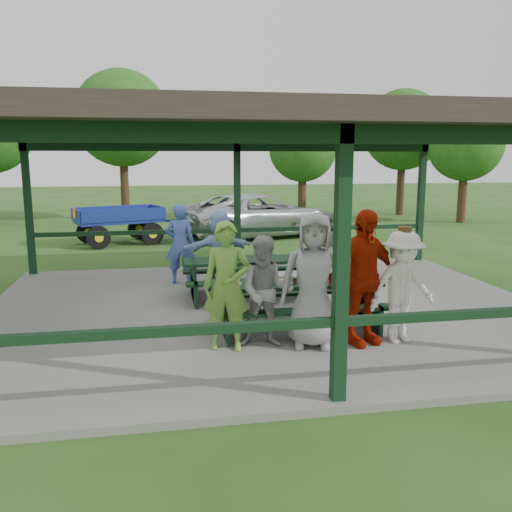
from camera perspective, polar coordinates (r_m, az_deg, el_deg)
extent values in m
plane|color=#264C17|center=(9.81, 1.34, -6.00)|extent=(90.00, 90.00, 0.00)
cube|color=slate|center=(9.80, 1.34, -5.72)|extent=(10.00, 8.00, 0.10)
cube|color=black|center=(5.86, 8.95, -1.23)|extent=(0.15, 0.15, 3.00)
cube|color=black|center=(13.38, -22.84, 4.57)|extent=(0.15, 0.15, 3.00)
cube|color=black|center=(13.21, -1.99, 5.31)|extent=(0.15, 0.15, 3.00)
cube|color=black|center=(14.69, 16.95, 5.38)|extent=(0.15, 0.15, 3.00)
cube|color=black|center=(5.72, -14.83, -7.98)|extent=(4.65, 0.10, 0.10)
cube|color=black|center=(13.15, -12.38, 2.42)|extent=(4.65, 0.10, 0.10)
cube|color=black|center=(13.83, 7.93, 2.95)|extent=(4.65, 0.10, 0.10)
cube|color=black|center=(5.75, 9.35, 12.57)|extent=(9.80, 0.15, 0.20)
cube|color=black|center=(13.16, -2.02, 11.40)|extent=(9.80, 0.15, 0.20)
cube|color=#2F2722|center=(9.42, 1.42, 13.14)|extent=(10.60, 8.60, 0.24)
cube|color=black|center=(8.51, 4.24, -2.86)|extent=(2.66, 0.75, 0.06)
cube|color=black|center=(8.07, 5.20, -5.79)|extent=(2.66, 0.28, 0.05)
cube|color=black|center=(9.11, 3.33, -3.89)|extent=(2.66, 0.28, 0.05)
cube|color=black|center=(8.39, -3.44, -5.48)|extent=(0.06, 0.70, 0.75)
cube|color=black|center=(8.95, 11.36, -4.66)|extent=(0.06, 0.70, 0.75)
cube|color=black|center=(8.44, -3.43, -6.46)|extent=(0.06, 1.39, 0.45)
cube|color=black|center=(8.99, 11.33, -5.59)|extent=(0.06, 1.39, 0.45)
cube|color=black|center=(10.36, -0.14, -0.44)|extent=(2.70, 0.75, 0.06)
cube|color=black|center=(9.89, 0.44, -2.72)|extent=(2.70, 0.28, 0.05)
cube|color=black|center=(10.96, -0.65, -1.42)|extent=(2.70, 0.28, 0.05)
cube|color=black|center=(10.30, -6.57, -2.55)|extent=(0.06, 0.70, 0.75)
cube|color=black|center=(10.70, 6.06, -2.04)|extent=(0.06, 0.70, 0.75)
cube|color=black|center=(10.33, -6.55, -3.36)|extent=(0.06, 1.39, 0.45)
cube|color=black|center=(10.73, 6.04, -2.83)|extent=(0.06, 1.39, 0.45)
cylinder|color=white|center=(8.32, -2.30, -2.91)|extent=(0.22, 0.22, 0.01)
torus|color=#AC743D|center=(8.29, -2.56, -2.80)|extent=(0.10, 0.10, 0.03)
torus|color=#AC743D|center=(8.30, -2.01, -2.78)|extent=(0.10, 0.10, 0.03)
torus|color=#AC743D|center=(8.36, -2.35, -2.69)|extent=(0.10, 0.10, 0.03)
cylinder|color=white|center=(8.45, 2.76, -2.69)|extent=(0.22, 0.22, 0.01)
torus|color=#AC743D|center=(8.42, 2.53, -2.59)|extent=(0.10, 0.10, 0.03)
torus|color=#AC743D|center=(8.44, 3.06, -2.57)|extent=(0.10, 0.10, 0.03)
torus|color=#AC743D|center=(8.49, 2.69, -2.48)|extent=(0.10, 0.10, 0.03)
cylinder|color=white|center=(8.62, 6.90, -2.50)|extent=(0.22, 0.22, 0.01)
torus|color=#AC743D|center=(8.58, 6.68, -2.40)|extent=(0.10, 0.10, 0.03)
torus|color=#AC743D|center=(8.61, 7.19, -2.38)|extent=(0.10, 0.10, 0.03)
torus|color=#AC743D|center=(8.65, 6.81, -2.30)|extent=(0.10, 0.10, 0.03)
cylinder|color=white|center=(8.84, 11.11, -2.30)|extent=(0.22, 0.22, 0.01)
torus|color=#AC743D|center=(8.80, 10.92, -2.20)|extent=(0.10, 0.10, 0.03)
torus|color=#AC743D|center=(8.83, 11.41, -2.17)|extent=(0.10, 0.10, 0.03)
torus|color=#AC743D|center=(8.88, 11.01, -2.10)|extent=(0.10, 0.10, 0.03)
cylinder|color=#381E0F|center=(8.23, 1.57, -2.74)|extent=(0.06, 0.06, 0.10)
cylinder|color=#381E0F|center=(8.31, 4.10, -2.63)|extent=(0.06, 0.06, 0.10)
cylinder|color=#381E0F|center=(8.37, 5.57, -2.56)|extent=(0.06, 0.06, 0.10)
cylinder|color=#381E0F|center=(8.55, 9.41, -2.38)|extent=(0.06, 0.06, 0.10)
cylinder|color=#381E0F|center=(8.64, 11.03, -2.30)|extent=(0.06, 0.06, 0.10)
cone|color=white|center=(8.51, -1.94, -2.29)|extent=(0.09, 0.09, 0.10)
cone|color=white|center=(8.56, 0.05, -2.21)|extent=(0.09, 0.09, 0.10)
cone|color=white|center=(9.00, 10.41, -1.77)|extent=(0.09, 0.09, 0.10)
imported|color=#6AA13A|center=(7.52, -3.09, -3.18)|extent=(0.74, 0.58, 1.81)
imported|color=#959598|center=(7.65, 1.06, -3.78)|extent=(0.87, 0.74, 1.59)
imported|color=gray|center=(7.64, 6.06, -2.57)|extent=(1.06, 0.83, 1.92)
imported|color=#A31D07|center=(7.85, 11.18, -2.24)|extent=(1.23, 0.78, 1.96)
imported|color=silver|center=(8.10, 15.12, -3.15)|extent=(1.15, 0.79, 1.64)
cylinder|color=#53361C|center=(7.96, 15.38, 2.18)|extent=(0.37, 0.37, 0.02)
cylinder|color=#53361C|center=(7.95, 15.40, 2.61)|extent=(0.22, 0.22, 0.11)
imported|color=#8FAEDD|center=(11.03, -3.88, 0.64)|extent=(1.56, 0.84, 1.61)
imported|color=#415BAA|center=(11.59, -8.00, 1.29)|extent=(0.67, 0.48, 1.71)
imported|color=gray|center=(11.69, 7.29, 0.92)|extent=(0.76, 0.61, 1.52)
imported|color=silver|center=(18.96, 0.23, 4.31)|extent=(5.99, 4.12, 1.52)
cube|color=navy|center=(17.94, -14.22, 3.63)|extent=(2.93, 2.12, 0.11)
cube|color=navy|center=(17.28, -13.66, 4.19)|extent=(2.51, 0.93, 0.38)
cube|color=navy|center=(18.55, -14.81, 4.55)|extent=(2.51, 0.93, 0.38)
cube|color=navy|center=(17.61, -18.40, 4.07)|extent=(0.49, 1.26, 0.38)
cube|color=navy|center=(18.31, -10.26, 4.65)|extent=(0.49, 1.26, 0.38)
cylinder|color=black|center=(17.10, -16.26, 1.87)|extent=(0.73, 0.40, 0.72)
cylinder|color=yellow|center=(17.10, -16.26, 1.87)|extent=(0.32, 0.28, 0.26)
cylinder|color=black|center=(18.47, -17.30, 2.42)|extent=(0.73, 0.40, 0.72)
cylinder|color=yellow|center=(18.47, -17.30, 2.42)|extent=(0.32, 0.28, 0.26)
cylinder|color=black|center=(17.57, -10.87, 2.32)|extent=(0.73, 0.40, 0.72)
cylinder|color=yellow|center=(17.57, -10.87, 2.32)|extent=(0.32, 0.28, 0.26)
cylinder|color=black|center=(18.90, -12.27, 2.83)|extent=(0.73, 0.40, 0.72)
cylinder|color=yellow|center=(18.90, -12.27, 2.83)|extent=(0.32, 0.28, 0.26)
cube|color=navy|center=(18.51, -8.85, 3.73)|extent=(0.91, 0.38, 0.08)
cone|color=#F2590C|center=(17.59, -18.57, 4.36)|extent=(0.14, 0.36, 0.38)
cylinder|color=#352415|center=(24.78, -13.66, 7.45)|extent=(0.36, 0.36, 3.24)
sphere|color=#1D5316|center=(24.80, -13.95, 13.90)|extent=(4.15, 4.15, 4.15)
cylinder|color=#352415|center=(24.29, 4.86, 6.56)|extent=(0.36, 0.36, 2.32)
sphere|color=#1D5316|center=(24.24, 4.94, 11.28)|extent=(2.97, 2.97, 2.97)
cylinder|color=#352415|center=(24.77, 20.89, 6.13)|extent=(0.36, 0.36, 2.44)
sphere|color=#1D5316|center=(24.73, 21.21, 10.98)|extent=(3.12, 3.12, 3.12)
cylinder|color=#352415|center=(27.20, 14.98, 7.33)|extent=(0.36, 0.36, 2.96)
sphere|color=#1D5316|center=(27.20, 15.23, 12.70)|extent=(3.79, 3.79, 3.79)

